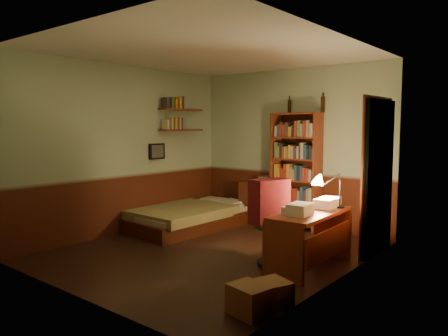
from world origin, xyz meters
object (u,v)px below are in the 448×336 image
Objects in this scene: bed at (191,209)px; desk at (310,240)px; bookshelf at (296,171)px; dresser at (261,204)px; desk_lamp at (340,184)px; office_chair at (280,222)px; mini_stereo at (266,180)px; cardboard_box_a at (250,300)px; cardboard_box_b at (274,292)px.

desk is at bearing -9.90° from bed.
bookshelf reaches higher than desk.
desk_lamp is at bearing -11.80° from dresser.
dresser is at bearing 148.71° from office_chair.
desk is (1.74, -1.54, -0.02)m from dresser.
mini_stereo is 2.44m from desk.
dresser reaches higher than desk.
mini_stereo is 0.62m from bookshelf.
desk is at bearing -23.74° from dresser.
office_chair is 2.97× the size of cardboard_box_a.
dresser reaches higher than cardboard_box_a.
bed is at bearing -120.78° from mini_stereo.
bed is 5.81× the size of cardboard_box_a.
cardboard_box_b is at bearing -80.36° from desk.
bookshelf reaches higher than cardboard_box_a.
desk is at bearing -48.18° from bookshelf.
mini_stereo is 3.50m from cardboard_box_b.
cardboard_box_a is at bearing -49.57° from office_chair.
bed is 2.63× the size of dresser.
bookshelf is at bearing 25.80° from dresser.
office_chair is at bearing 111.54° from cardboard_box_a.
cardboard_box_a is at bearing -33.92° from bed.
dresser reaches higher than cardboard_box_b.
desk reaches higher than cardboard_box_a.
bookshelf is at bearing 128.95° from desk_lamp.
dresser is 2.53× the size of cardboard_box_b.
office_chair is at bearing 119.40° from cardboard_box_b.
dresser reaches higher than bed.
cardboard_box_a is (0.52, -1.32, -0.39)m from office_chair.
dresser is at bearing 54.04° from bed.
desk_lamp is 0.56× the size of office_chair.
desk is at bearing -116.92° from desk_lamp.
mini_stereo is at bearing 57.17° from bed.
bookshelf is (0.59, -0.04, 0.18)m from mini_stereo.
desk_lamp is 1.67× the size of cardboard_box_a.
mini_stereo is at bearing 146.52° from office_chair.
office_chair is (1.42, -1.84, -0.23)m from mini_stereo.
mini_stereo is 0.18× the size of desk.
bed is 1.38m from mini_stereo.
cardboard_box_b is (1.97, -2.82, -0.65)m from mini_stereo.
bookshelf is at bearing 113.32° from cardboard_box_a.
desk is 1.52m from cardboard_box_a.
mini_stereo is 0.63× the size of cardboard_box_a.
bookshelf is at bearing 122.75° from desk.
cardboard_box_b is at bearing -35.88° from dresser.
bookshelf is 2.02m from office_chair.
mini_stereo reaches higher than bed.
cardboard_box_a is (1.94, -3.16, -0.62)m from mini_stereo.
bookshelf is at bearing 133.50° from office_chair.
bookshelf is 3.21m from cardboard_box_b.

